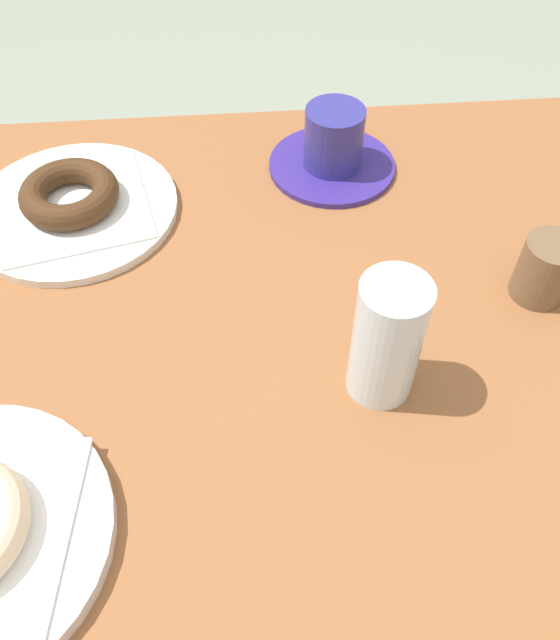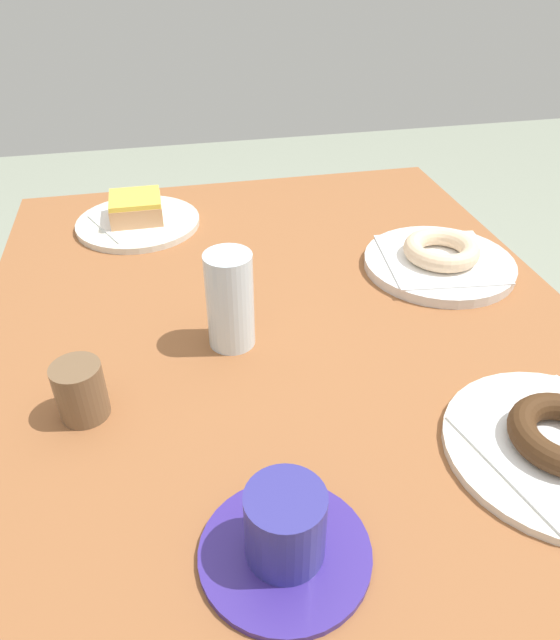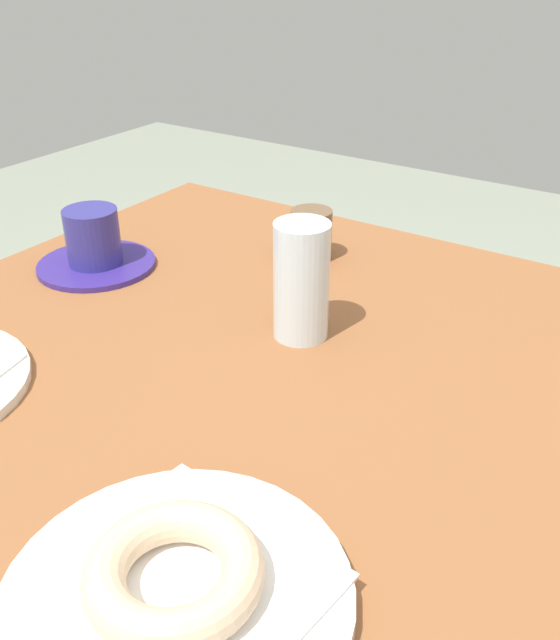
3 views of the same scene
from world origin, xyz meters
name	(u,v)px [view 2 (image 2 of 3)]	position (x,y,z in m)	size (l,w,h in m)	color
ground_plane	(281,598)	(0.00, 0.00, 0.00)	(6.00, 6.00, 0.00)	gray
table	(281,372)	(0.00, 0.00, 0.64)	(0.99, 0.83, 0.75)	brown
plate_glazed_square	(138,223)	(-0.33, -0.19, 0.75)	(0.22, 0.22, 0.01)	silver
napkin_glazed_square	(138,219)	(-0.33, -0.19, 0.76)	(0.13, 0.13, 0.00)	white
donut_glazed_square	(136,207)	(-0.33, -0.19, 0.78)	(0.09, 0.09, 0.04)	tan
plate_sugar_ring	(439,264)	(-0.07, 0.27, 0.76)	(0.24, 0.24, 0.02)	silver
napkin_sugar_ring	(440,259)	(-0.07, 0.27, 0.77)	(0.17, 0.17, 0.00)	white
donut_sugar_ring	(441,250)	(-0.07, 0.27, 0.78)	(0.12, 0.12, 0.03)	beige
plate_chocolate_ring	(557,449)	(0.31, 0.23, 0.75)	(0.24, 0.24, 0.01)	silver
napkin_chocolate_ring	(559,445)	(0.31, 0.23, 0.76)	(0.16, 0.16, 0.00)	white
water_glass	(230,300)	(0.05, -0.08, 0.81)	(0.06, 0.06, 0.13)	silver
coffee_cup	(285,533)	(0.37, -0.08, 0.78)	(0.15, 0.15, 0.08)	navy
sugar_jar	(80,391)	(0.15, -0.26, 0.78)	(0.06, 0.06, 0.07)	brown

